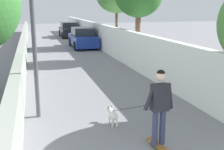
{
  "coord_description": "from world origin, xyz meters",
  "views": [
    {
      "loc": [
        -2.48,
        2.27,
        3.07
      ],
      "look_at": [
        5.83,
        -0.09,
        1.0
      ],
      "focal_mm": 45.64,
      "sensor_mm": 36.0,
      "label": 1
    }
  ],
  "objects": [
    {
      "name": "ground_plane",
      "position": [
        14.0,
        0.0,
        0.0
      ],
      "size": [
        80.0,
        80.0,
        0.0
      ],
      "primitive_type": "plane",
      "color": "gray"
    },
    {
      "name": "wall_left",
      "position": [
        12.0,
        2.75,
        0.65
      ],
      "size": [
        48.0,
        0.3,
        1.3
      ],
      "primitive_type": "cube",
      "color": "#999E93",
      "rests_on": "ground"
    },
    {
      "name": "skateboard",
      "position": [
        2.83,
        -0.31,
        0.07
      ],
      "size": [
        0.81,
        0.24,
        0.08
      ],
      "color": "brown",
      "rests_on": "ground"
    },
    {
      "name": "fence_right",
      "position": [
        12.0,
        -2.75,
        0.93
      ],
      "size": [
        48.0,
        0.3,
        1.85
      ],
      "primitive_type": "cube",
      "color": "white",
      "rests_on": "ground"
    },
    {
      "name": "lamp_post",
      "position": [
        5.48,
        2.2,
        2.87
      ],
      "size": [
        0.36,
        0.36,
        4.17
      ],
      "color": "#4C4C51",
      "rests_on": "ground"
    },
    {
      "name": "car_near",
      "position": [
        19.42,
        -1.6,
        0.72
      ],
      "size": [
        4.18,
        1.8,
        1.54
      ],
      "color": "navy",
      "rests_on": "ground"
    },
    {
      "name": "car_far",
      "position": [
        27.77,
        -1.6,
        0.72
      ],
      "size": [
        4.21,
        1.8,
        1.54
      ],
      "color": "black",
      "rests_on": "ground"
    },
    {
      "name": "dog",
      "position": [
        4.35,
        0.31,
        0.27
      ],
      "size": [
        1.83,
        0.75,
        1.06
      ],
      "color": "white",
      "rests_on": "ground"
    },
    {
      "name": "person_skateboarder",
      "position": [
        2.83,
        -0.31,
        1.08
      ],
      "size": [
        0.24,
        0.71,
        1.71
      ],
      "color": "#333859",
      "rests_on": "skateboard"
    }
  ]
}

